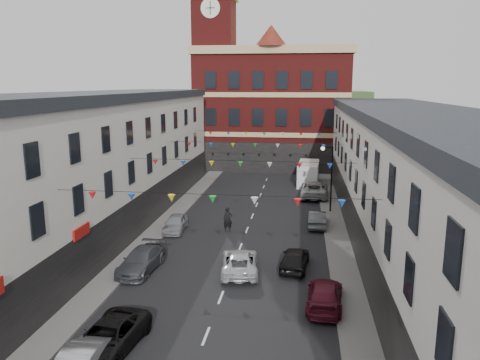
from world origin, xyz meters
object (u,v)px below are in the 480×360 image
at_px(moving_car, 240,262).
at_px(street_lamp, 329,170).
at_px(car_left_d, 141,260).
at_px(car_right_c, 325,295).
at_px(car_right_e, 317,219).
at_px(car_left_c, 108,337).
at_px(car_left_e, 176,223).
at_px(pedestrian, 228,219).
at_px(car_right_f, 314,189).
at_px(white_van, 308,173).
at_px(car_right_d, 295,259).

bearing_deg(moving_car, street_lamp, -119.63).
xyz_separation_m(street_lamp, car_left_d, (-12.05, -15.00, -3.23)).
relative_size(street_lamp, car_right_c, 1.35).
bearing_deg(car_right_e, car_left_c, 65.50).
bearing_deg(car_left_e, car_right_e, 10.39).
xyz_separation_m(street_lamp, car_right_c, (-1.05, -18.30, -3.26)).
bearing_deg(car_left_e, pedestrian, 3.28).
height_order(car_right_c, car_right_f, car_right_f).
bearing_deg(car_right_e, car_right_f, -88.72).
xyz_separation_m(car_right_f, pedestrian, (-6.94, -12.38, 0.16)).
bearing_deg(car_right_e, pedestrian, 19.05).
height_order(car_left_e, car_right_f, car_right_f).
bearing_deg(white_van, car_right_d, -89.03).
xyz_separation_m(car_right_e, moving_car, (-4.96, -10.12, -0.00)).
bearing_deg(pedestrian, white_van, 53.57).
xyz_separation_m(car_left_d, moving_car, (6.04, 0.58, -0.03)).
relative_size(street_lamp, car_left_d, 1.29).
bearing_deg(car_right_f, car_left_e, 51.82).
bearing_deg(street_lamp, car_left_d, -128.77).
xyz_separation_m(car_left_c, car_left_e, (-1.60, 16.75, -0.01)).
bearing_deg(car_left_d, pedestrian, 68.12).
bearing_deg(car_right_e, white_van, -86.80).
bearing_deg(car_left_e, car_right_d, -37.98).
height_order(car_right_e, car_right_f, car_right_f).
relative_size(car_left_d, car_left_e, 1.22).
distance_m(street_lamp, car_right_c, 18.62).
xyz_separation_m(car_right_d, car_right_f, (1.63, 19.31, 0.13)).
xyz_separation_m(car_left_d, pedestrian, (4.06, 8.47, 0.29)).
distance_m(car_left_c, car_right_d, 12.90).
relative_size(car_left_d, moving_car, 1.00).
distance_m(car_left_c, car_left_e, 16.83).
xyz_separation_m(car_left_e, car_right_d, (9.37, -6.45, 0.03)).
height_order(street_lamp, car_right_e, street_lamp).
height_order(car_right_c, car_right_d, car_right_d).
relative_size(car_left_c, pedestrian, 2.47).
bearing_deg(street_lamp, pedestrian, -140.77).
xyz_separation_m(car_right_e, pedestrian, (-6.94, -2.23, 0.32)).
distance_m(moving_car, white_van, 26.76).
relative_size(car_right_c, car_right_f, 0.77).
bearing_deg(car_left_c, car_right_f, 78.81).
distance_m(car_right_c, car_right_d, 5.11).
height_order(car_left_c, car_right_d, car_right_d).
bearing_deg(car_left_c, street_lamp, 72.68).
bearing_deg(car_left_d, car_left_c, -75.94).
height_order(car_left_d, white_van, white_van).
bearing_deg(car_left_d, white_van, 72.51).
bearing_deg(pedestrian, car_left_e, 169.36).
height_order(street_lamp, moving_car, street_lamp).
height_order(car_left_d, car_left_e, car_left_d).
bearing_deg(pedestrian, car_left_d, -132.92).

